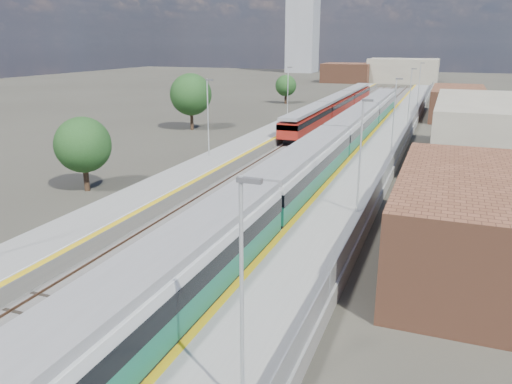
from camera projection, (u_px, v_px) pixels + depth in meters
The scene contains 11 objects.
ground at pixel (342, 143), 60.86m from camera, with size 320.00×320.00×0.00m, color #47443A.
ballast_bed at pixel (329, 138), 63.86m from camera, with size 10.50×155.00×0.06m, color #565451.
tracks at pixel (336, 136), 65.13m from camera, with size 8.96×160.00×0.17m.
platform_right at pixel (389, 138), 61.13m from camera, with size 4.70×155.00×8.52m.
platform_left at pixel (278, 131), 66.03m from camera, with size 4.30×155.00×8.52m.
buildings at pixel (344, 46), 143.17m from camera, with size 72.00×185.50×40.00m.
green_train at pixel (334, 143), 48.95m from camera, with size 3.06×85.21×3.37m.
red_train at pixel (336, 105), 81.73m from camera, with size 2.66×54.05×3.36m.
tree_a at pixel (83, 145), 40.46m from camera, with size 4.55×4.55×6.17m.
tree_b at pixel (191, 95), 68.78m from camera, with size 5.75×5.75×7.79m.
tree_c at pixel (286, 86), 98.67m from camera, with size 4.17×4.17×5.65m.
Camera 1 is at (11.54, -9.79, 11.94)m, focal length 35.00 mm.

